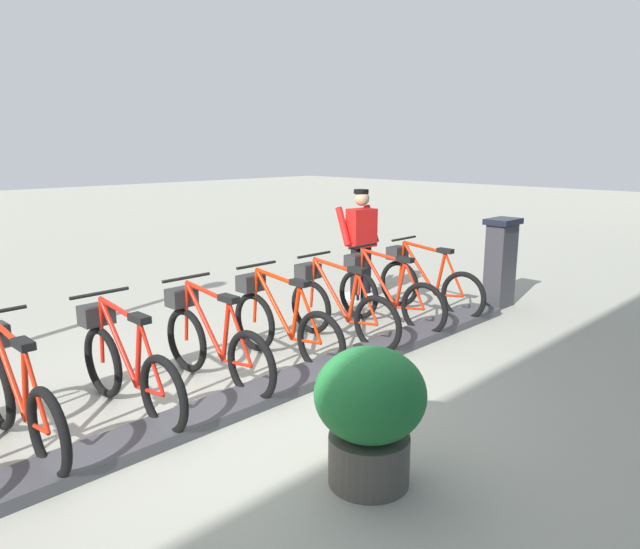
# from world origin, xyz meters

# --- Properties ---
(ground_plane) EXTENTS (60.00, 60.00, 0.00)m
(ground_plane) POSITION_xyz_m (0.00, 0.00, 0.00)
(ground_plane) COLOR #ABAB9A
(dock_rail_base) EXTENTS (0.44, 8.81, 0.10)m
(dock_rail_base) POSITION_xyz_m (0.00, 0.00, 0.05)
(dock_rail_base) COLOR #47474C
(dock_rail_base) RESTS_ON ground
(payment_kiosk) EXTENTS (0.36, 0.52, 1.28)m
(payment_kiosk) POSITION_xyz_m (0.05, -4.82, 0.67)
(payment_kiosk) COLOR #38383D
(payment_kiosk) RESTS_ON ground
(bike_docked_0) EXTENTS (1.72, 0.54, 1.02)m
(bike_docked_0) POSITION_xyz_m (0.63, -3.81, 0.43)
(bike_docked_0) COLOR black
(bike_docked_0) RESTS_ON ground
(bike_docked_1) EXTENTS (1.72, 0.54, 1.02)m
(bike_docked_1) POSITION_xyz_m (0.63, -2.92, 0.43)
(bike_docked_1) COLOR black
(bike_docked_1) RESTS_ON ground
(bike_docked_2) EXTENTS (1.72, 0.54, 1.02)m
(bike_docked_2) POSITION_xyz_m (0.63, -2.03, 0.43)
(bike_docked_2) COLOR black
(bike_docked_2) RESTS_ON ground
(bike_docked_3) EXTENTS (1.72, 0.54, 1.02)m
(bike_docked_3) POSITION_xyz_m (0.63, -1.14, 0.43)
(bike_docked_3) COLOR black
(bike_docked_3) RESTS_ON ground
(bike_docked_4) EXTENTS (1.72, 0.54, 1.02)m
(bike_docked_4) POSITION_xyz_m (0.63, -0.24, 0.43)
(bike_docked_4) COLOR black
(bike_docked_4) RESTS_ON ground
(bike_docked_5) EXTENTS (1.72, 0.54, 1.02)m
(bike_docked_5) POSITION_xyz_m (0.63, 0.65, 0.43)
(bike_docked_5) COLOR black
(bike_docked_5) RESTS_ON ground
(bike_docked_6) EXTENTS (1.72, 0.54, 1.02)m
(bike_docked_6) POSITION_xyz_m (0.63, 1.54, 0.43)
(bike_docked_6) COLOR black
(bike_docked_6) RESTS_ON ground
(worker_near_rack) EXTENTS (0.55, 0.68, 1.66)m
(worker_near_rack) POSITION_xyz_m (1.72, -3.68, 0.91)
(worker_near_rack) COLOR white
(worker_near_rack) RESTS_ON ground
(planter_bush) EXTENTS (0.76, 0.76, 0.97)m
(planter_bush) POSITION_xyz_m (-1.58, 0.01, 0.54)
(planter_bush) COLOR #59544C
(planter_bush) RESTS_ON ground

